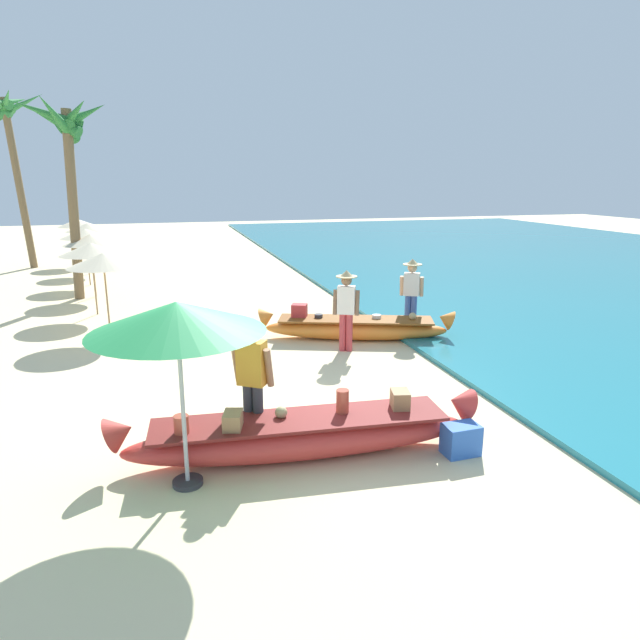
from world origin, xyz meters
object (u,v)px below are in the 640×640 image
at_px(cooler_box, 461,440).
at_px(boat_red_foreground, 301,435).
at_px(person_vendor_hatted, 346,305).
at_px(palm_tree_mid_cluster, 66,137).
at_px(person_tourist_customer, 252,379).
at_px(person_vendor_assistant, 411,290).
at_px(palm_tree_tall_inland, 8,126).
at_px(patio_umbrella_large, 177,318).
at_px(boat_orange_midground, 355,327).

bearing_deg(cooler_box, boat_red_foreground, 163.45).
height_order(person_vendor_hatted, palm_tree_mid_cluster, palm_tree_mid_cluster).
relative_size(person_tourist_customer, person_vendor_assistant, 1.00).
bearing_deg(palm_tree_tall_inland, patio_umbrella_large, -73.62).
relative_size(person_vendor_hatted, palm_tree_mid_cluster, 0.30).
bearing_deg(boat_red_foreground, person_vendor_assistant, 52.48).
height_order(person_vendor_assistant, patio_umbrella_large, patio_umbrella_large).
distance_m(person_vendor_hatted, person_vendor_assistant, 2.14).
bearing_deg(person_vendor_assistant, person_vendor_hatted, -153.58).
bearing_deg(palm_tree_tall_inland, boat_red_foreground, -69.25).
xyz_separation_m(boat_red_foreground, palm_tree_mid_cluster, (-3.98, 11.31, 4.37)).
distance_m(boat_red_foreground, boat_orange_midground, 5.53).
height_order(person_vendor_assistant, palm_tree_tall_inland, palm_tree_tall_inland).
bearing_deg(person_vendor_assistant, boat_orange_midground, -172.77).
xyz_separation_m(patio_umbrella_large, palm_tree_mid_cluster, (-2.51, 11.62, 2.63)).
distance_m(boat_red_foreground, person_tourist_customer, 0.96).
height_order(person_vendor_hatted, patio_umbrella_large, patio_umbrella_large).
bearing_deg(person_tourist_customer, palm_tree_tall_inland, 109.63).
xyz_separation_m(boat_orange_midground, palm_tree_mid_cluster, (-6.46, 6.37, 4.40)).
distance_m(boat_orange_midground, palm_tree_mid_cluster, 10.08).
height_order(boat_orange_midground, patio_umbrella_large, patio_umbrella_large).
xyz_separation_m(boat_red_foreground, person_vendor_hatted, (2.02, 4.17, 0.69)).
relative_size(boat_orange_midground, cooler_box, 9.26).
bearing_deg(palm_tree_mid_cluster, patio_umbrella_large, -77.80).
distance_m(boat_red_foreground, person_vendor_assistant, 6.51).
bearing_deg(palm_tree_tall_inland, cooler_box, -64.49).
relative_size(patio_umbrella_large, cooler_box, 4.81).
bearing_deg(patio_umbrella_large, person_vendor_assistant, 45.17).
bearing_deg(palm_tree_mid_cluster, person_vendor_hatted, -49.97).
relative_size(boat_orange_midground, patio_umbrella_large, 1.92).
bearing_deg(patio_umbrella_large, cooler_box, -3.51).
relative_size(person_vendor_assistant, palm_tree_tall_inland, 0.26).
distance_m(person_vendor_assistant, palm_tree_mid_cluster, 10.69).
relative_size(boat_orange_midground, palm_tree_tall_inland, 0.63).
bearing_deg(palm_tree_tall_inland, boat_orange_midground, -54.79).
bearing_deg(boat_orange_midground, person_vendor_assistant, 7.23).
bearing_deg(cooler_box, person_vendor_assistant, 69.20).
distance_m(boat_red_foreground, palm_tree_tall_inland, 20.23).
distance_m(person_tourist_customer, cooler_box, 2.86).
distance_m(boat_red_foreground, cooler_box, 2.11).
xyz_separation_m(boat_orange_midground, palm_tree_tall_inland, (-9.42, 13.34, 5.20)).
height_order(boat_red_foreground, patio_umbrella_large, patio_umbrella_large).
bearing_deg(palm_tree_tall_inland, person_vendor_assistant, -50.45).
relative_size(person_vendor_hatted, palm_tree_tall_inland, 0.25).
height_order(palm_tree_tall_inland, palm_tree_mid_cluster, palm_tree_tall_inland).
bearing_deg(person_tourist_customer, person_vendor_assistant, 46.55).
bearing_deg(person_tourist_customer, cooler_box, -19.42).
relative_size(boat_red_foreground, palm_tree_mid_cluster, 0.84).
relative_size(person_tourist_customer, palm_tree_mid_cluster, 0.30).
xyz_separation_m(person_vendor_hatted, palm_tree_tall_inland, (-8.95, 14.11, 4.48)).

